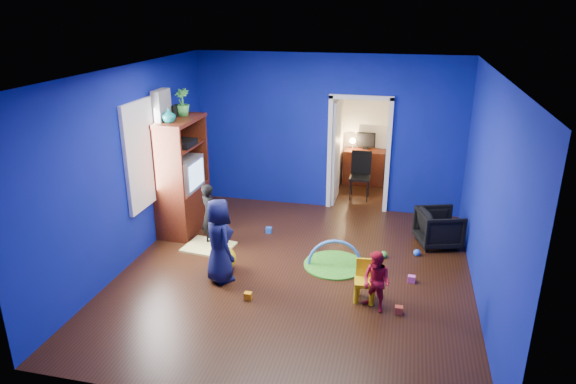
% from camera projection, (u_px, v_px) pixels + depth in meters
% --- Properties ---
extents(floor, '(5.00, 5.50, 0.01)m').
position_uv_depth(floor, '(295.00, 273.00, 7.51)').
color(floor, black).
rests_on(floor, ground).
extents(ceiling, '(5.00, 5.50, 0.01)m').
position_uv_depth(ceiling, '(296.00, 71.00, 6.51)').
color(ceiling, white).
rests_on(ceiling, wall_back).
extents(wall_back, '(5.00, 0.02, 2.90)m').
position_uv_depth(wall_back, '(327.00, 133.00, 9.53)').
color(wall_back, navy).
rests_on(wall_back, floor).
extents(wall_front, '(5.00, 0.02, 2.90)m').
position_uv_depth(wall_front, '(229.00, 277.00, 4.50)').
color(wall_front, navy).
rests_on(wall_front, floor).
extents(wall_left, '(0.02, 5.50, 2.90)m').
position_uv_depth(wall_left, '(130.00, 167.00, 7.54)').
color(wall_left, navy).
rests_on(wall_left, floor).
extents(wall_right, '(0.02, 5.50, 2.90)m').
position_uv_depth(wall_right, '(489.00, 194.00, 6.48)').
color(wall_right, navy).
rests_on(wall_right, floor).
extents(alcove, '(1.00, 1.75, 2.50)m').
position_uv_depth(alcove, '(363.00, 134.00, 10.27)').
color(alcove, silver).
rests_on(alcove, floor).
extents(armchair, '(0.82, 0.81, 0.60)m').
position_uv_depth(armchair, '(439.00, 228.00, 8.30)').
color(armchair, black).
rests_on(armchair, floor).
extents(child_black, '(0.45, 0.45, 1.05)m').
position_uv_depth(child_black, '(209.00, 215.00, 8.21)').
color(child_black, black).
rests_on(child_black, floor).
extents(child_navy, '(0.69, 0.70, 1.22)m').
position_uv_depth(child_navy, '(219.00, 241.00, 7.14)').
color(child_navy, '#0E1533').
rests_on(child_navy, floor).
extents(toddler_red, '(0.50, 0.47, 0.81)m').
position_uv_depth(toddler_red, '(376.00, 282.00, 6.48)').
color(toddler_red, red).
rests_on(toddler_red, floor).
extents(vase, '(0.22, 0.22, 0.23)m').
position_uv_depth(vase, '(169.00, 115.00, 8.01)').
color(vase, '#0C5D65').
rests_on(vase, tv_armoire).
extents(potted_plant, '(0.25, 0.25, 0.45)m').
position_uv_depth(potted_plant, '(182.00, 102.00, 8.44)').
color(potted_plant, green).
rests_on(potted_plant, tv_armoire).
extents(tv_armoire, '(0.58, 1.14, 1.96)m').
position_uv_depth(tv_armoire, '(182.00, 176.00, 8.66)').
color(tv_armoire, '#3B0F09').
rests_on(tv_armoire, floor).
extents(crt_tv, '(0.46, 0.70, 0.54)m').
position_uv_depth(crt_tv, '(184.00, 174.00, 8.64)').
color(crt_tv, silver).
rests_on(crt_tv, tv_armoire).
extents(yellow_blanket, '(0.82, 0.69, 0.03)m').
position_uv_depth(yellow_blanket, '(209.00, 247.00, 8.29)').
color(yellow_blanket, '#F2E07A').
rests_on(yellow_blanket, floor).
extents(hopper_ball, '(0.39, 0.39, 0.39)m').
position_uv_depth(hopper_ball, '(223.00, 259.00, 7.52)').
color(hopper_ball, yellow).
rests_on(hopper_ball, floor).
extents(kid_chair, '(0.31, 0.31, 0.50)m').
position_uv_depth(kid_chair, '(365.00, 283.00, 6.75)').
color(kid_chair, yellow).
rests_on(kid_chair, floor).
extents(play_mat, '(0.92, 0.92, 0.02)m').
position_uv_depth(play_mat, '(334.00, 265.00, 7.73)').
color(play_mat, green).
rests_on(play_mat, floor).
extents(toy_arch, '(0.81, 0.21, 0.82)m').
position_uv_depth(toy_arch, '(334.00, 264.00, 7.72)').
color(toy_arch, '#3F8CD8').
rests_on(toy_arch, floor).
extents(window_left, '(0.03, 0.95, 1.55)m').
position_uv_depth(window_left, '(142.00, 154.00, 7.83)').
color(window_left, white).
rests_on(window_left, wall_left).
extents(curtain, '(0.14, 0.42, 2.40)m').
position_uv_depth(curtain, '(166.00, 163.00, 8.41)').
color(curtain, slate).
rests_on(curtain, floor).
extents(doorway, '(1.16, 0.10, 2.10)m').
position_uv_depth(doorway, '(359.00, 156.00, 9.54)').
color(doorway, white).
rests_on(doorway, floor).
extents(study_desk, '(0.88, 0.44, 0.75)m').
position_uv_depth(study_desk, '(364.00, 167.00, 11.15)').
color(study_desk, '#3D140A').
rests_on(study_desk, floor).
extents(desk_monitor, '(0.40, 0.05, 0.32)m').
position_uv_depth(desk_monitor, '(366.00, 140.00, 11.06)').
color(desk_monitor, black).
rests_on(desk_monitor, study_desk).
extents(desk_lamp, '(0.14, 0.14, 0.14)m').
position_uv_depth(desk_lamp, '(353.00, 141.00, 11.07)').
color(desk_lamp, '#FFD88C').
rests_on(desk_lamp, study_desk).
extents(folding_chair, '(0.40, 0.40, 0.92)m').
position_uv_depth(folding_chair, '(360.00, 177.00, 10.24)').
color(folding_chair, black).
rests_on(folding_chair, floor).
extents(book_shelf, '(0.88, 0.24, 0.04)m').
position_uv_depth(book_shelf, '(369.00, 90.00, 10.68)').
color(book_shelf, white).
rests_on(book_shelf, study_desk).
extents(toy_0, '(0.10, 0.08, 0.10)m').
position_uv_depth(toy_0, '(399.00, 310.00, 6.51)').
color(toy_0, '#E44926').
rests_on(toy_0, floor).
extents(toy_1, '(0.11, 0.11, 0.11)m').
position_uv_depth(toy_1, '(417.00, 252.00, 8.02)').
color(toy_1, blue).
rests_on(toy_1, floor).
extents(toy_2, '(0.10, 0.08, 0.10)m').
position_uv_depth(toy_2, '(248.00, 296.00, 6.83)').
color(toy_2, orange).
rests_on(toy_2, floor).
extents(toy_3, '(0.11, 0.11, 0.11)m').
position_uv_depth(toy_3, '(384.00, 254.00, 7.95)').
color(toy_3, green).
rests_on(toy_3, floor).
extents(toy_4, '(0.10, 0.08, 0.10)m').
position_uv_depth(toy_4, '(411.00, 279.00, 7.25)').
color(toy_4, '#DC52A8').
rests_on(toy_4, floor).
extents(toy_5, '(0.10, 0.08, 0.10)m').
position_uv_depth(toy_5, '(269.00, 230.00, 8.82)').
color(toy_5, blue).
rests_on(toy_5, floor).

